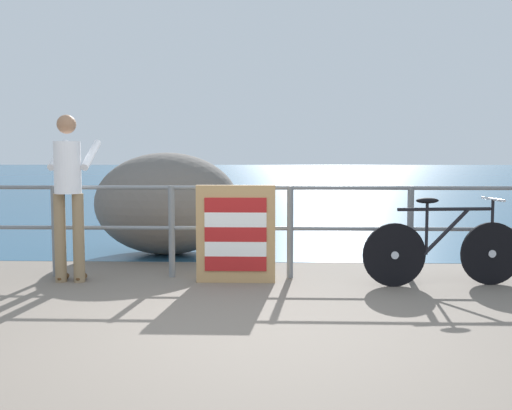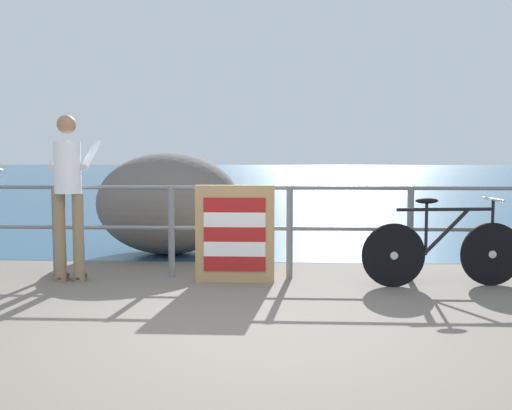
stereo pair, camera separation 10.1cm
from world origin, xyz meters
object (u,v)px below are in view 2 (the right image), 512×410
(bicycle, at_px, (443,249))
(breakwater_boulder_main, at_px, (169,203))
(folded_deckchair_stack, at_px, (235,234))
(person_at_railing, at_px, (69,189))

(bicycle, bearing_deg, breakwater_boulder_main, 142.40)
(folded_deckchair_stack, bearing_deg, breakwater_boulder_main, 120.41)
(folded_deckchair_stack, height_order, breakwater_boulder_main, breakwater_boulder_main)
(person_at_railing, bearing_deg, folded_deckchair_stack, -89.03)
(person_at_railing, xyz_separation_m, breakwater_boulder_main, (0.71, 1.85, -0.29))
(bicycle, height_order, person_at_railing, person_at_railing)
(bicycle, bearing_deg, person_at_railing, 172.06)
(breakwater_boulder_main, bearing_deg, bicycle, -30.69)
(folded_deckchair_stack, xyz_separation_m, breakwater_boulder_main, (-1.07, 1.83, 0.18))
(folded_deckchair_stack, bearing_deg, bicycle, -2.53)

